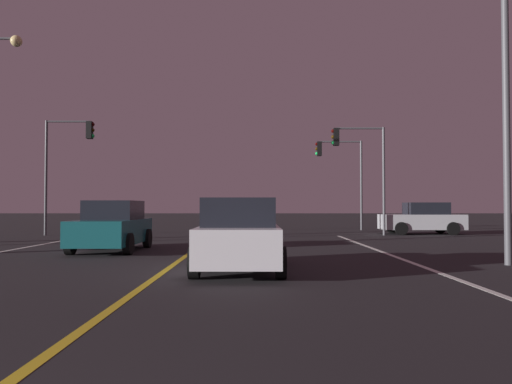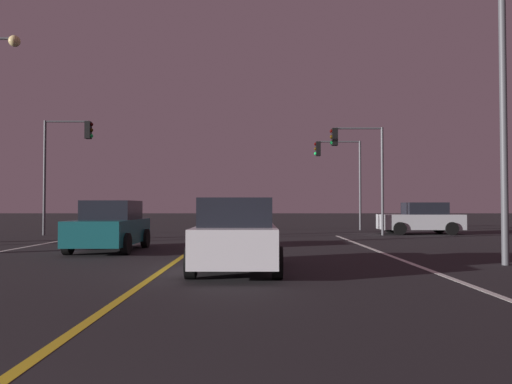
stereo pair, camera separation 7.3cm
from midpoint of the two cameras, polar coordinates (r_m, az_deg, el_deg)
lane_edge_right at (r=10.96m, az=22.36°, el=-9.44°), size 0.16×30.36×0.01m
lane_center_divider at (r=10.38m, az=-12.35°, el=-9.97°), size 0.16×30.36×0.01m
car_oncoming at (r=17.57m, az=-16.31°, el=-3.81°), size 2.02×4.30×1.70m
car_lead_same_lane at (r=11.70m, az=-2.17°, el=-5.03°), size 2.02×4.30×1.70m
car_crossing_side at (r=28.23m, az=18.34°, el=-2.93°), size 4.30×2.02×1.70m
traffic_light_near_right at (r=26.39m, az=11.54°, el=4.11°), size 2.79×0.36×5.60m
traffic_light_near_left at (r=27.66m, az=-20.90°, el=4.39°), size 2.57×0.36×5.95m
traffic_light_far_right at (r=31.76m, az=9.38°, el=3.17°), size 2.96×0.36×5.61m
street_lamp_right_near at (r=14.55m, az=24.83°, el=12.16°), size 2.00×0.44×7.79m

